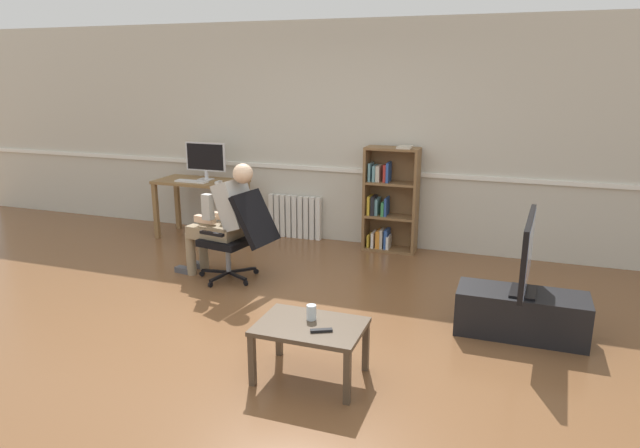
% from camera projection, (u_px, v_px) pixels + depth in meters
% --- Properties ---
extents(ground_plane, '(18.00, 18.00, 0.00)m').
position_uv_depth(ground_plane, '(270.00, 326.00, 4.80)').
color(ground_plane, brown).
extents(back_wall, '(12.00, 0.13, 2.70)m').
position_uv_depth(back_wall, '(358.00, 135.00, 6.86)').
color(back_wall, beige).
rests_on(back_wall, ground_plane).
extents(computer_desk, '(1.15, 0.57, 0.76)m').
position_uv_depth(computer_desk, '(201.00, 190.00, 7.22)').
color(computer_desk, olive).
rests_on(computer_desk, ground_plane).
extents(imac_monitor, '(0.56, 0.14, 0.48)m').
position_uv_depth(imac_monitor, '(205.00, 158.00, 7.17)').
color(imac_monitor, silver).
rests_on(imac_monitor, computer_desk).
extents(keyboard, '(0.43, 0.12, 0.02)m').
position_uv_depth(keyboard, '(192.00, 181.00, 7.07)').
color(keyboard, white).
rests_on(keyboard, computer_desk).
extents(computer_mouse, '(0.06, 0.10, 0.03)m').
position_uv_depth(computer_mouse, '(219.00, 182.00, 6.97)').
color(computer_mouse, white).
rests_on(computer_mouse, computer_desk).
extents(bookshelf, '(0.63, 0.29, 1.27)m').
position_uv_depth(bookshelf, '(388.00, 202.00, 6.72)').
color(bookshelf, brown).
rests_on(bookshelf, ground_plane).
extents(radiator, '(0.71, 0.08, 0.56)m').
position_uv_depth(radiator, '(295.00, 217.00, 7.30)').
color(radiator, white).
rests_on(radiator, ground_plane).
extents(office_chair, '(0.87, 0.62, 0.95)m').
position_uv_depth(office_chair, '(240.00, 233.00, 5.70)').
color(office_chair, black).
rests_on(office_chair, ground_plane).
extents(person_seated, '(0.97, 0.46, 1.23)m').
position_uv_depth(person_seated, '(223.00, 217.00, 5.76)').
color(person_seated, '#937F60').
rests_on(person_seated, ground_plane).
extents(tv_stand, '(1.03, 0.42, 0.37)m').
position_uv_depth(tv_stand, '(521.00, 314.00, 4.60)').
color(tv_stand, black).
rests_on(tv_stand, ground_plane).
extents(tv_screen, '(0.22, 0.94, 0.64)m').
position_uv_depth(tv_screen, '(527.00, 254.00, 4.46)').
color(tv_screen, black).
rests_on(tv_screen, tv_stand).
extents(coffee_table, '(0.74, 0.52, 0.41)m').
position_uv_depth(coffee_table, '(310.00, 332.00, 3.91)').
color(coffee_table, '#4C3D2D').
rests_on(coffee_table, ground_plane).
extents(drinking_glass, '(0.07, 0.07, 0.11)m').
position_uv_depth(drinking_glass, '(311.00, 312.00, 3.96)').
color(drinking_glass, silver).
rests_on(drinking_glass, coffee_table).
extents(spare_remote, '(0.15, 0.10, 0.02)m').
position_uv_depth(spare_remote, '(321.00, 330.00, 3.79)').
color(spare_remote, black).
rests_on(spare_remote, coffee_table).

